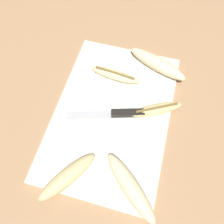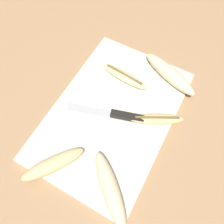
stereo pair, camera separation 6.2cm
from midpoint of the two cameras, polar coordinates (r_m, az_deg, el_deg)
name	(u,v)px [view 2 (the right image)]	position (r m, az deg, el deg)	size (l,w,h in m)	color
ground_plane	(112,115)	(0.64, 2.76, -1.13)	(4.00, 4.00, 0.00)	tan
cutting_board	(112,114)	(0.63, 2.78, -0.91)	(0.49, 0.33, 0.01)	silver
knife	(119,115)	(0.62, 4.80, -1.12)	(0.08, 0.22, 0.02)	black
banana_bright_far	(170,74)	(0.70, 17.30, 9.29)	(0.11, 0.20, 0.04)	beige
banana_pale_long	(110,189)	(0.55, 2.88, -19.82)	(0.16, 0.17, 0.04)	beige
banana_mellow_near	(53,164)	(0.58, -12.15, -13.52)	(0.16, 0.13, 0.03)	beige
banana_spotted_left	(157,119)	(0.63, 14.37, -2.07)	(0.10, 0.15, 0.02)	#DBC684
banana_soft_right	(124,76)	(0.68, 5.88, 8.97)	(0.05, 0.16, 0.02)	beige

